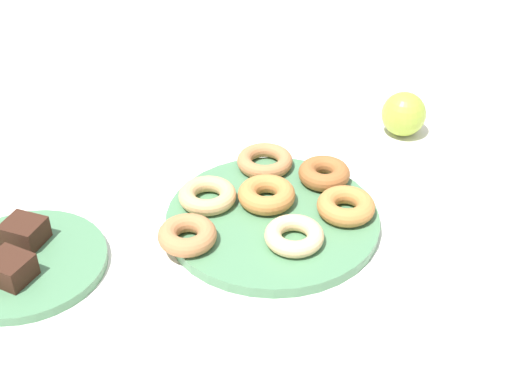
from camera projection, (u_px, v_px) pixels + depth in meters
name	position (u px, v px, depth m)	size (l,w,h in m)	color
ground_plane	(272.00, 224.00, 1.02)	(2.40, 2.40, 0.00)	white
donut_plate	(273.00, 219.00, 1.02)	(0.32, 0.32, 0.02)	#4C7F56
donut_0	(267.00, 195.00, 1.03)	(0.09, 0.09, 0.03)	#BC7A3D
donut_1	(294.00, 236.00, 0.96)	(0.08, 0.08, 0.02)	#EABC84
donut_2	(346.00, 206.00, 1.01)	(0.09, 0.09, 0.03)	#BC7A3D
donut_3	(265.00, 161.00, 1.11)	(0.09, 0.09, 0.02)	#B27547
donut_4	(208.00, 195.00, 1.03)	(0.09, 0.09, 0.03)	tan
donut_5	(324.00, 173.00, 1.08)	(0.08, 0.08, 0.03)	#995B2D
donut_6	(187.00, 235.00, 0.96)	(0.08, 0.08, 0.03)	#B27547
cake_plate	(26.00, 263.00, 0.94)	(0.22, 0.22, 0.01)	#4C7F56
brownie_near	(10.00, 268.00, 0.90)	(0.05, 0.05, 0.03)	#381E14
brownie_far	(25.00, 232.00, 0.96)	(0.05, 0.05, 0.03)	#381E14
apple	(404.00, 114.00, 1.22)	(0.08, 0.08, 0.08)	#93AD38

